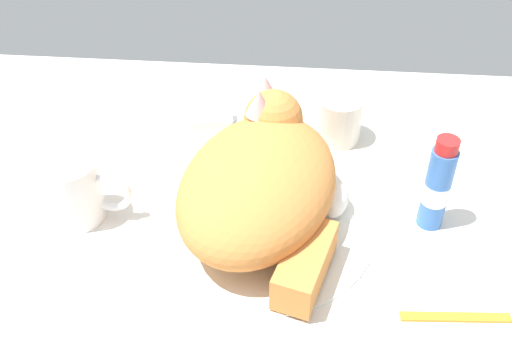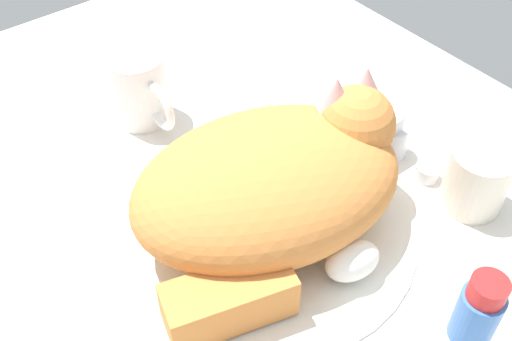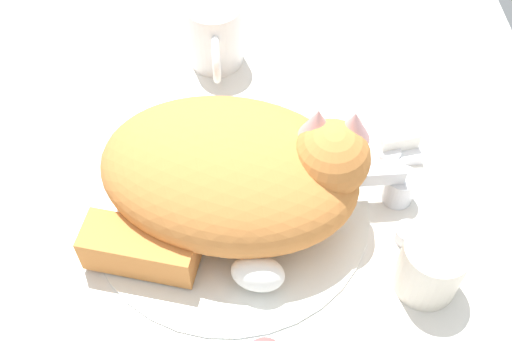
# 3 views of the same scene
# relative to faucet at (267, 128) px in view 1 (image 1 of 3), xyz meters

# --- Properties ---
(ground_plane) EXTENTS (1.10, 0.83, 0.03)m
(ground_plane) POSITION_rel_faucet_xyz_m (0.00, -0.18, -0.04)
(ground_plane) COLOR silver
(sink_basin) EXTENTS (0.32, 0.32, 0.01)m
(sink_basin) POSITION_rel_faucet_xyz_m (0.00, -0.18, -0.02)
(sink_basin) COLOR silver
(sink_basin) RESTS_ON ground_plane
(faucet) EXTENTS (0.14, 0.10, 0.06)m
(faucet) POSITION_rel_faucet_xyz_m (0.00, 0.00, 0.00)
(faucet) COLOR silver
(faucet) RESTS_ON ground_plane
(cat) EXTENTS (0.26, 0.32, 0.15)m
(cat) POSITION_rel_faucet_xyz_m (0.00, -0.17, 0.04)
(cat) COLOR #D17F3D
(cat) RESTS_ON sink_basin
(coffee_mug) EXTENTS (0.12, 0.07, 0.09)m
(coffee_mug) POSITION_rel_faucet_xyz_m (-0.24, -0.19, 0.02)
(coffee_mug) COLOR white
(coffee_mug) RESTS_ON ground_plane
(rinse_cup) EXTENTS (0.07, 0.07, 0.07)m
(rinse_cup) POSITION_rel_faucet_xyz_m (0.11, 0.02, 0.01)
(rinse_cup) COLOR silver
(rinse_cup) RESTS_ON ground_plane
(soap_dish) EXTENTS (0.09, 0.06, 0.01)m
(soap_dish) POSITION_rel_faucet_xyz_m (-0.09, 0.02, -0.02)
(soap_dish) COLOR white
(soap_dish) RESTS_ON ground_plane
(soap_bar) EXTENTS (0.07, 0.06, 0.02)m
(soap_bar) POSITION_rel_faucet_xyz_m (-0.09, 0.02, -0.00)
(soap_bar) COLOR white
(soap_bar) RESTS_ON soap_dish
(toothpaste_bottle) EXTENTS (0.03, 0.03, 0.14)m
(toothpaste_bottle) POSITION_rel_faucet_xyz_m (0.23, -0.16, 0.04)
(toothpaste_bottle) COLOR #3870C6
(toothpaste_bottle) RESTS_ON ground_plane
(toothbrush) EXTENTS (0.15, 0.02, 0.02)m
(toothbrush) POSITION_rel_faucet_xyz_m (0.26, -0.32, -0.02)
(toothbrush) COLOR orange
(toothbrush) RESTS_ON ground_plane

